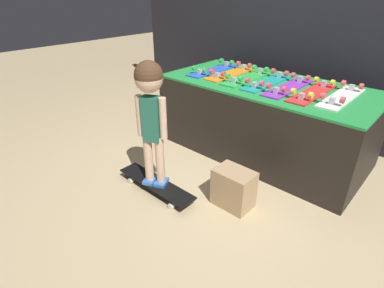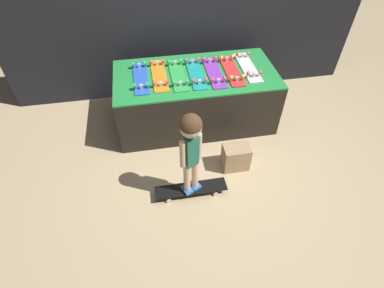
# 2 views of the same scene
# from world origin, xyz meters

# --- Properties ---
(ground_plane) EXTENTS (16.00, 16.00, 0.00)m
(ground_plane) POSITION_xyz_m (0.00, 0.00, 0.00)
(ground_plane) COLOR tan
(back_wall) EXTENTS (5.07, 0.10, 2.63)m
(back_wall) POSITION_xyz_m (0.00, 1.49, 1.31)
(back_wall) COLOR black
(back_wall) RESTS_ON ground_plane
(display_rack) EXTENTS (2.06, 1.01, 0.75)m
(display_rack) POSITION_xyz_m (0.00, 0.70, 0.38)
(display_rack) COLOR black
(display_rack) RESTS_ON ground_plane
(skateboard_blue_on_rack) EXTENTS (0.18, 0.73, 0.09)m
(skateboard_blue_on_rack) POSITION_xyz_m (-0.69, 0.72, 0.77)
(skateboard_blue_on_rack) COLOR blue
(skateboard_blue_on_rack) RESTS_ON display_rack
(skateboard_orange_on_rack) EXTENTS (0.18, 0.73, 0.09)m
(skateboard_orange_on_rack) POSITION_xyz_m (-0.46, 0.73, 0.77)
(skateboard_orange_on_rack) COLOR orange
(skateboard_orange_on_rack) RESTS_ON display_rack
(skateboard_green_on_rack) EXTENTS (0.18, 0.73, 0.09)m
(skateboard_green_on_rack) POSITION_xyz_m (-0.23, 0.70, 0.77)
(skateboard_green_on_rack) COLOR green
(skateboard_green_on_rack) RESTS_ON display_rack
(skateboard_teal_on_rack) EXTENTS (0.18, 0.73, 0.09)m
(skateboard_teal_on_rack) POSITION_xyz_m (0.00, 0.70, 0.77)
(skateboard_teal_on_rack) COLOR teal
(skateboard_teal_on_rack) RESTS_ON display_rack
(skateboard_purple_on_rack) EXTENTS (0.18, 0.73, 0.09)m
(skateboard_purple_on_rack) POSITION_xyz_m (0.23, 0.68, 0.77)
(skateboard_purple_on_rack) COLOR purple
(skateboard_purple_on_rack) RESTS_ON display_rack
(skateboard_red_on_rack) EXTENTS (0.18, 0.73, 0.09)m
(skateboard_red_on_rack) POSITION_xyz_m (0.46, 0.68, 0.77)
(skateboard_red_on_rack) COLOR red
(skateboard_red_on_rack) RESTS_ON display_rack
(skateboard_white_on_rack) EXTENTS (0.18, 0.73, 0.09)m
(skateboard_white_on_rack) POSITION_xyz_m (0.69, 0.73, 0.77)
(skateboard_white_on_rack) COLOR white
(skateboard_white_on_rack) RESTS_ON display_rack
(skateboard_on_floor) EXTENTS (0.80, 0.18, 0.09)m
(skateboard_on_floor) POSITION_xyz_m (-0.28, -0.55, 0.07)
(skateboard_on_floor) COLOR black
(skateboard_on_floor) RESTS_ON ground_plane
(child) EXTENTS (0.23, 0.21, 1.04)m
(child) POSITION_xyz_m (-0.28, -0.55, 0.82)
(child) COLOR #3870C6
(child) RESTS_ON skateboard_on_floor
(storage_box) EXTENTS (0.31, 0.22, 0.32)m
(storage_box) POSITION_xyz_m (0.31, -0.25, 0.16)
(storage_box) COLOR tan
(storage_box) RESTS_ON ground_plane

